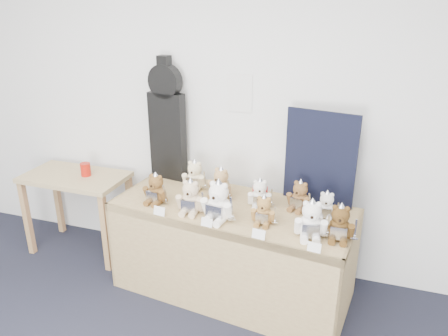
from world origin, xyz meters
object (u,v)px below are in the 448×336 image
(guitar_case, at_px, (167,121))
(teddy_back_left, at_px, (195,176))
(teddy_front_left, at_px, (191,198))
(teddy_front_far_right, at_px, (311,221))
(display_table, at_px, (229,230))
(teddy_front_right, at_px, (263,211))
(teddy_back_centre_right, at_px, (260,194))
(red_cup, at_px, (86,169))
(side_table, at_px, (76,188))
(teddy_front_far_left, at_px, (156,190))
(teddy_back_right, at_px, (300,197))
(teddy_front_end, at_px, (340,224))
(teddy_back_centre_left, at_px, (221,184))
(teddy_front_centre, at_px, (218,203))
(teddy_back_end, at_px, (326,206))

(guitar_case, relative_size, teddy_back_left, 3.81)
(teddy_front_left, relative_size, teddy_front_far_right, 0.96)
(display_table, relative_size, teddy_front_right, 8.09)
(teddy_front_left, bearing_deg, teddy_back_centre_right, 25.28)
(red_cup, height_order, teddy_front_right, teddy_front_right)
(side_table, height_order, teddy_front_left, teddy_front_left)
(teddy_front_far_left, xyz_separation_m, teddy_back_right, (1.04, 0.23, -0.00))
(side_table, relative_size, teddy_front_end, 3.33)
(teddy_front_right, relative_size, teddy_back_centre_right, 0.95)
(teddy_front_far_left, distance_m, teddy_back_left, 0.38)
(teddy_front_right, xyz_separation_m, teddy_back_centre_right, (-0.09, 0.25, 0.00))
(side_table, relative_size, guitar_case, 0.87)
(teddy_front_far_right, distance_m, teddy_back_centre_right, 0.54)
(side_table, distance_m, teddy_back_centre_left, 1.38)
(teddy_front_centre, distance_m, teddy_front_right, 0.32)
(display_table, bearing_deg, teddy_back_centre_left, 129.49)
(teddy_back_centre_right, bearing_deg, guitar_case, 149.63)
(side_table, relative_size, teddy_front_centre, 2.77)
(red_cup, distance_m, teddy_back_left, 1.01)
(display_table, xyz_separation_m, teddy_front_right, (0.29, -0.11, 0.25))
(teddy_back_left, relative_size, teddy_back_end, 1.20)
(teddy_front_far_left, distance_m, teddy_front_left, 0.32)
(teddy_front_far_right, xyz_separation_m, teddy_back_centre_left, (-0.75, 0.39, -0.01))
(teddy_back_left, bearing_deg, teddy_back_end, -8.99)
(teddy_front_far_left, bearing_deg, guitar_case, 110.34)
(teddy_front_far_left, height_order, teddy_back_right, teddy_front_far_left)
(teddy_front_far_left, relative_size, teddy_back_left, 0.97)
(teddy_back_left, bearing_deg, guitar_case, 152.91)
(guitar_case, distance_m, teddy_front_left, 0.80)
(teddy_front_far_right, height_order, teddy_back_left, teddy_front_far_right)
(teddy_front_left, relative_size, teddy_front_end, 1.04)
(side_table, distance_m, teddy_front_far_right, 2.16)
(teddy_front_far_left, distance_m, teddy_back_right, 1.07)
(teddy_front_far_left, xyz_separation_m, teddy_back_left, (0.18, 0.33, 0.00))
(side_table, relative_size, teddy_back_left, 3.33)
(teddy_back_centre_left, bearing_deg, teddy_front_far_left, -132.36)
(teddy_front_right, xyz_separation_m, teddy_front_end, (0.51, -0.05, 0.02))
(side_table, xyz_separation_m, teddy_back_centre_right, (1.69, -0.07, 0.22))
(display_table, distance_m, teddy_back_end, 0.73)
(side_table, distance_m, teddy_front_left, 1.30)
(teddy_front_end, xyz_separation_m, teddy_back_centre_right, (-0.60, 0.30, -0.01))
(teddy_front_left, xyz_separation_m, teddy_front_right, (0.54, 0.00, -0.02))
(teddy_back_right, bearing_deg, teddy_back_left, -169.97)
(red_cup, xyz_separation_m, teddy_front_left, (1.13, -0.35, 0.06))
(red_cup, distance_m, teddy_front_left, 1.19)
(teddy_back_centre_right, bearing_deg, teddy_front_end, -38.06)
(teddy_front_far_right, height_order, teddy_back_end, teddy_front_far_right)
(teddy_front_far_right, distance_m, teddy_back_centre_left, 0.85)
(teddy_front_centre, relative_size, teddy_front_end, 1.20)
(teddy_back_centre_right, bearing_deg, teddy_front_far_right, -49.65)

